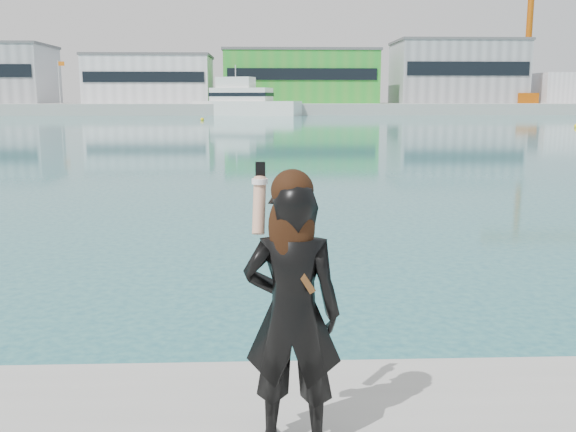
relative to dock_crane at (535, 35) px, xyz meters
name	(u,v)px	position (x,y,z in m)	size (l,w,h in m)	color
far_quay	(261,108)	(-53.20, 8.00, -14.07)	(320.00, 40.00, 2.00)	#9E9E99
warehouse_white	(151,79)	(-75.20, 5.98, -8.31)	(24.48, 15.35, 9.50)	silver
warehouse_green	(300,77)	(-45.20, 5.98, -7.81)	(30.60, 16.36, 10.50)	green
warehouse_grey_right	(457,72)	(-13.20, 5.98, -6.80)	(25.50, 15.35, 12.50)	gray
ancillary_shed	(566,88)	(8.80, 4.00, -10.07)	(12.00, 10.00, 6.00)	silver
dock_crane	(535,35)	(0.00, 0.00, 0.00)	(23.00, 4.00, 24.00)	#CE5A0C
flagpole_left	(59,79)	(-91.11, -1.00, -8.53)	(1.28, 0.16, 8.00)	silver
flagpole_right	(375,80)	(-31.11, -1.00, -8.53)	(1.28, 0.16, 8.00)	silver
motor_yacht	(244,101)	(-56.06, -11.13, -12.61)	(19.40, 11.20, 8.75)	white
buoy_near	(576,128)	(-20.31, -60.50, -15.07)	(0.50, 0.50, 0.50)	yellow
buoy_far	(202,121)	(-61.08, -37.31, -15.07)	(0.50, 0.50, 0.50)	yellow
woman	(292,306)	(-52.68, -122.29, -13.34)	(0.67, 0.48, 1.83)	black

